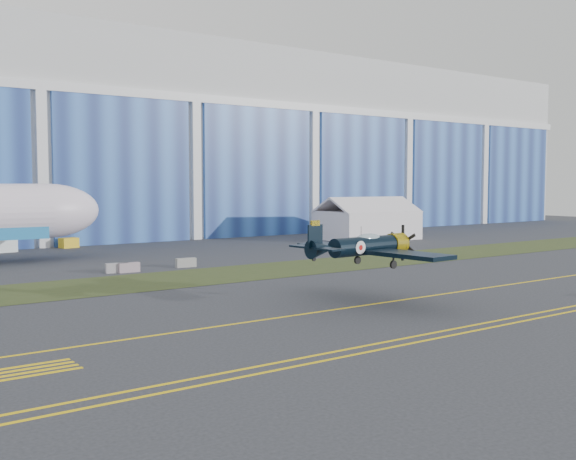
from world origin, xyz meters
TOP-DOWN VIEW (x-y plane):
  - ground at (0.00, 0.00)m, footprint 260.00×260.00m
  - grass_median at (0.00, 14.00)m, footprint 260.00×10.00m
  - taxiway_centreline at (0.00, -5.00)m, footprint 200.00×0.20m
  - edge_line_near at (0.00, -14.50)m, footprint 80.00×0.20m
  - edge_line_far at (0.00, -13.50)m, footprint 80.00×0.20m
  - hold_short_ladder at (-18.00, -8.10)m, footprint 6.00×2.40m
  - warbird at (6.52, -4.09)m, footprint 11.49×13.57m
  - tent at (42.87, 35.20)m, footprint 14.32×11.03m
  - tug at (2.60, 47.42)m, footprint 2.46×1.84m
  - gse_box at (48.51, 43.50)m, footprint 3.63×2.66m
  - barrier_a at (-1.57, 20.82)m, footprint 2.06×0.86m
  - barrier_b at (-0.51, 20.48)m, footprint 2.01×0.65m
  - barrier_c at (5.57, 20.81)m, footprint 2.05×0.82m

SIDE VIEW (x-z plane):
  - ground at x=0.00m, z-range 0.00..0.00m
  - taxiway_centreline at x=0.00m, z-range 0.00..0.02m
  - edge_line_near at x=0.00m, z-range 0.00..0.02m
  - edge_line_far at x=0.00m, z-range 0.00..0.02m
  - hold_short_ladder at x=-18.00m, z-range 0.00..0.02m
  - grass_median at x=0.00m, z-range 0.01..0.03m
  - barrier_a at x=-1.57m, z-range 0.00..0.90m
  - barrier_b at x=-0.51m, z-range 0.00..0.90m
  - barrier_c at x=5.57m, z-range 0.00..0.90m
  - tug at x=2.60m, z-range 0.00..1.29m
  - gse_box at x=48.51m, z-range 0.00..1.95m
  - tent at x=42.87m, z-range 0.00..6.28m
  - warbird at x=6.52m, z-range 2.03..5.87m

